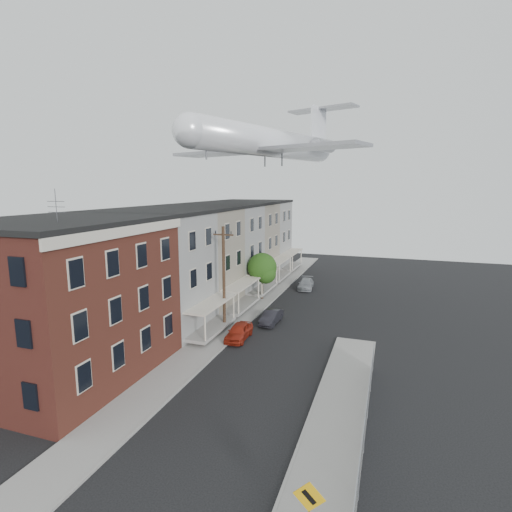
{
  "coord_description": "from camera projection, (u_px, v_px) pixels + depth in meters",
  "views": [
    {
      "loc": [
        7.65,
        -12.48,
        12.23
      ],
      "look_at": [
        0.53,
        8.47,
        8.4
      ],
      "focal_mm": 28.0,
      "sensor_mm": 36.0,
      "label": 1
    }
  ],
  "objects": [
    {
      "name": "ground",
      "position": [
        176.0,
        493.0,
        16.16
      ],
      "size": [
        120.0,
        120.0,
        0.0
      ],
      "primitive_type": "plane",
      "color": "black",
      "rests_on": "ground"
    },
    {
      "name": "sidewalk_left",
      "position": [
        249.0,
        309.0,
        40.28
      ],
      "size": [
        3.0,
        62.0,
        0.12
      ],
      "primitive_type": "cube",
      "color": "gray",
      "rests_on": "ground"
    },
    {
      "name": "sidewalk_right",
      "position": [
        334.0,
        433.0,
        20.0
      ],
      "size": [
        3.0,
        26.0,
        0.12
      ],
      "primitive_type": "cube",
      "color": "gray",
      "rests_on": "ground"
    },
    {
      "name": "curb_left",
      "position": [
        263.0,
        310.0,
        39.82
      ],
      "size": [
        0.15,
        62.0,
        0.14
      ],
      "primitive_type": "cube",
      "color": "gray",
      "rests_on": "ground"
    },
    {
      "name": "curb_right",
      "position": [
        305.0,
        427.0,
        20.46
      ],
      "size": [
        0.15,
        26.0,
        0.14
      ],
      "primitive_type": "cube",
      "color": "gray",
      "rests_on": "ground"
    },
    {
      "name": "corner_building",
      "position": [
        64.0,
        299.0,
        25.61
      ],
      "size": [
        10.31,
        12.3,
        12.15
      ],
      "color": "#331110",
      "rests_on": "ground"
    },
    {
      "name": "row_house_a",
      "position": [
        149.0,
        270.0,
        34.47
      ],
      "size": [
        11.98,
        7.0,
        10.3
      ],
      "color": "slate",
      "rests_on": "ground"
    },
    {
      "name": "row_house_b",
      "position": [
        188.0,
        257.0,
        41.0
      ],
      "size": [
        11.98,
        7.0,
        10.3
      ],
      "color": "gray",
      "rests_on": "ground"
    },
    {
      "name": "row_house_c",
      "position": [
        216.0,
        247.0,
        47.53
      ],
      "size": [
        11.98,
        7.0,
        10.3
      ],
      "color": "slate",
      "rests_on": "ground"
    },
    {
      "name": "row_house_d",
      "position": [
        238.0,
        240.0,
        54.06
      ],
      "size": [
        11.98,
        7.0,
        10.3
      ],
      "color": "gray",
      "rests_on": "ground"
    },
    {
      "name": "row_house_e",
      "position": [
        254.0,
        234.0,
        60.59
      ],
      "size": [
        11.98,
        7.0,
        10.3
      ],
      "color": "slate",
      "rests_on": "ground"
    },
    {
      "name": "chainlink_fence",
      "position": [
        364.0,
        433.0,
        18.43
      ],
      "size": [
        0.06,
        18.06,
        1.9
      ],
      "color": "gray",
      "rests_on": "ground"
    },
    {
      "name": "warning_sign",
      "position": [
        309.0,
        506.0,
        13.1
      ],
      "size": [
        1.1,
        0.11,
        2.8
      ],
      "color": "#515156",
      "rests_on": "ground"
    },
    {
      "name": "utility_pole",
      "position": [
        224.0,
        277.0,
        33.93
      ],
      "size": [
        1.8,
        0.26,
        9.0
      ],
      "color": "black",
      "rests_on": "ground"
    },
    {
      "name": "street_tree",
      "position": [
        263.0,
        269.0,
        43.29
      ],
      "size": [
        3.22,
        3.2,
        5.2
      ],
      "color": "black",
      "rests_on": "ground"
    },
    {
      "name": "car_near",
      "position": [
        239.0,
        332.0,
        32.4
      ],
      "size": [
        1.67,
        3.86,
        1.3
      ],
      "primitive_type": "imported",
      "rotation": [
        0.0,
        0.0,
        0.04
      ],
      "color": "#9E2514",
      "rests_on": "ground"
    },
    {
      "name": "car_mid",
      "position": [
        271.0,
        317.0,
        36.16
      ],
      "size": [
        1.38,
        3.67,
        1.2
      ],
      "primitive_type": "imported",
      "rotation": [
        0.0,
        0.0,
        -0.03
      ],
      "color": "black",
      "rests_on": "ground"
    },
    {
      "name": "car_far",
      "position": [
        306.0,
        284.0,
        48.53
      ],
      "size": [
        2.15,
        4.36,
        1.22
      ],
      "primitive_type": "imported",
      "rotation": [
        0.0,
        0.0,
        0.11
      ],
      "color": "gray",
      "rests_on": "ground"
    },
    {
      "name": "airplane",
      "position": [
        272.0,
        142.0,
        42.39
      ],
      "size": [
        22.51,
        25.76,
        7.47
      ],
      "color": "white",
      "rests_on": "ground"
    }
  ]
}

